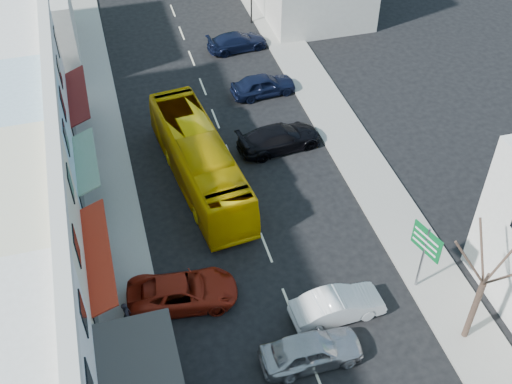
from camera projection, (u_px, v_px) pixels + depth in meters
name	position (u px, v px, depth m)	size (l,w,h in m)	color
ground	(289.00, 306.00, 31.01)	(120.00, 120.00, 0.00)	black
sidewalk_left	(111.00, 198.00, 36.59)	(3.00, 52.00, 0.15)	gray
sidewalk_right	(355.00, 153.00, 39.57)	(3.00, 52.00, 0.15)	gray
shopfront_row	(0.00, 226.00, 29.39)	(8.25, 30.00, 8.00)	silver
distant_block_left	(16.00, 24.00, 45.82)	(8.00, 10.00, 6.00)	#B7B2A8
bus	(200.00, 161.00, 36.69)	(2.50, 11.60, 3.10)	#D5A604
car_silver	(311.00, 351.00, 28.30)	(1.80, 4.40, 1.40)	#A9A9AD
car_white	(337.00, 306.00, 30.13)	(1.80, 4.40, 1.40)	silver
car_red	(183.00, 292.00, 30.75)	(1.90, 4.60, 1.40)	maroon
car_black_near	(279.00, 139.00, 39.64)	(1.84, 4.50, 1.40)	black
car_navy_mid	(263.00, 86.00, 44.07)	(1.80, 4.40, 1.40)	black
car_navy_far	(237.00, 41.00, 48.59)	(1.84, 4.50, 1.40)	black
pedestrian_left	(127.00, 314.00, 29.44)	(0.60, 0.40, 1.70)	black
direction_sign	(422.00, 259.00, 30.53)	(0.71, 1.81, 4.07)	#075C26
street_tree	(483.00, 284.00, 27.12)	(2.54, 2.54, 7.67)	#35261E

